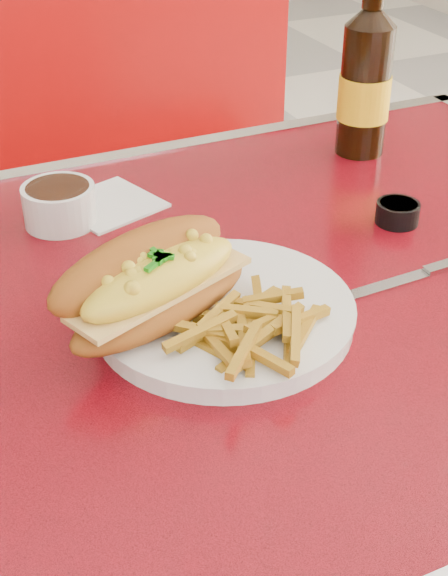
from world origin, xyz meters
name	(u,v)px	position (x,y,z in m)	size (l,w,h in m)	color
diner_table	(223,409)	(0.00, 0.00, 0.61)	(1.23, 0.83, 0.77)	red
booth_bench_far	(68,294)	(0.00, 0.81, 0.29)	(1.20, 0.51, 0.90)	#9E0B0A
dinner_plate	(224,312)	(-0.02, -0.04, 0.78)	(0.34, 0.34, 0.02)	silver
mac_hoagie	(153,282)	(-0.09, -0.03, 0.83)	(0.24, 0.18, 0.10)	#934F17
fries_pile	(250,328)	(-0.02, -0.11, 0.80)	(0.12, 0.11, 0.03)	#BE8C20
fork	(269,321)	(0.01, -0.09, 0.79)	(0.02, 0.14, 0.00)	#B9B9BD
gravy_ramekin	(59,204)	(-0.11, 0.23, 0.80)	(0.10, 0.10, 0.05)	silver
sauce_cup_right	(398,212)	(0.27, 0.06, 0.78)	(0.06, 0.06, 0.03)	black
beer_bottle	(366,79)	(0.34, 0.27, 0.88)	(0.09, 0.09, 0.29)	black
knife	(419,275)	(0.21, -0.06, 0.77)	(0.21, 0.02, 0.01)	#B9B9BD
paper_napkin	(109,204)	(-0.05, 0.25, 0.77)	(0.12, 0.12, 0.00)	silver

